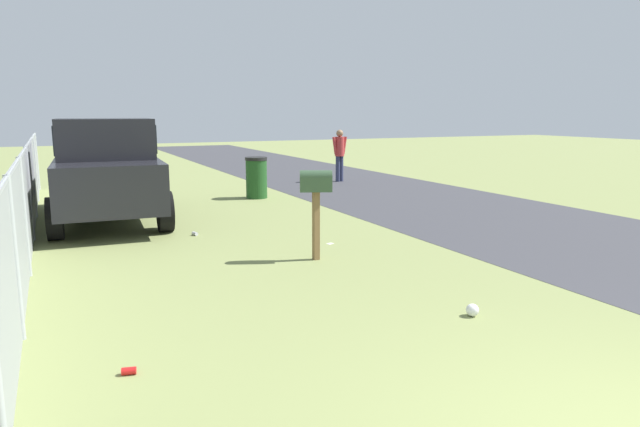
# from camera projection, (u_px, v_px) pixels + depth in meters

# --- Properties ---
(road_asphalt) EXTENTS (60.00, 5.23, 0.01)m
(road_asphalt) POSITION_uv_depth(u_px,v_px,m) (543.00, 230.00, 10.75)
(road_asphalt) COLOR #38383D
(road_asphalt) RESTS_ON ground
(mailbox) EXTENTS (0.37, 0.52, 1.36)m
(mailbox) POSITION_uv_depth(u_px,v_px,m) (316.00, 189.00, 8.41)
(mailbox) COLOR brown
(mailbox) RESTS_ON ground
(pickup_truck) EXTENTS (5.07, 2.35, 2.09)m
(pickup_truck) POSITION_uv_depth(u_px,v_px,m) (106.00, 168.00, 11.41)
(pickup_truck) COLOR black
(pickup_truck) RESTS_ON ground
(trash_bin) EXTENTS (0.57, 0.57, 1.07)m
(trash_bin) POSITION_uv_depth(u_px,v_px,m) (256.00, 178.00, 14.66)
(trash_bin) COLOR #1E4C1E
(trash_bin) RESTS_ON ground
(pedestrian) EXTENTS (0.30, 0.56, 1.66)m
(pedestrian) POSITION_uv_depth(u_px,v_px,m) (340.00, 152.00, 18.08)
(pedestrian) COLOR #2D3351
(pedestrian) RESTS_ON ground
(fence_section) EXTENTS (14.59, 0.07, 1.63)m
(fence_section) POSITION_uv_depth(u_px,v_px,m) (29.00, 190.00, 9.72)
(fence_section) COLOR #9EA3A8
(fence_section) RESTS_ON ground
(litter_bag_midfield_b) EXTENTS (0.14, 0.14, 0.14)m
(litter_bag_midfield_b) POSITION_uv_depth(u_px,v_px,m) (472.00, 310.00, 6.20)
(litter_bag_midfield_b) COLOR silver
(litter_bag_midfield_b) RESTS_ON ground
(litter_can_by_mailbox) EXTENTS (0.13, 0.10, 0.07)m
(litter_can_by_mailbox) POSITION_uv_depth(u_px,v_px,m) (195.00, 234.00, 10.26)
(litter_can_by_mailbox) COLOR silver
(litter_can_by_mailbox) RESTS_ON ground
(litter_can_midfield_a) EXTENTS (0.09, 0.13, 0.07)m
(litter_can_midfield_a) POSITION_uv_depth(u_px,v_px,m) (129.00, 371.00, 4.82)
(litter_can_midfield_a) COLOR red
(litter_can_midfield_a) RESTS_ON ground
(litter_wrapper_near_hydrant) EXTENTS (0.12, 0.14, 0.01)m
(litter_wrapper_near_hydrant) POSITION_uv_depth(u_px,v_px,m) (330.00, 244.00, 9.62)
(litter_wrapper_near_hydrant) COLOR silver
(litter_wrapper_near_hydrant) RESTS_ON ground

